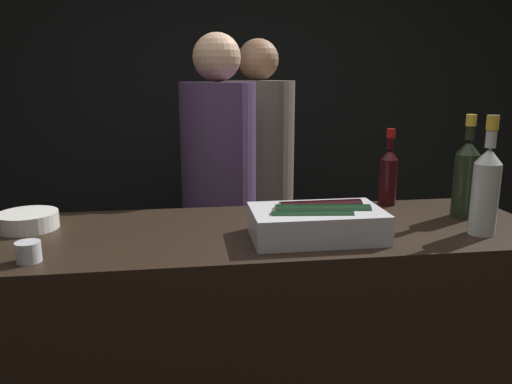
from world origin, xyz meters
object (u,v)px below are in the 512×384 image
champagne_bottle (466,176)px  rose_wine_bottle (486,187)px  bowl_white (28,220)px  candle_votive (28,252)px  person_in_hoodie (258,188)px  person_blond_tee (219,205)px  red_wine_bottle_tall (388,174)px  ice_bin_with_bottles (317,221)px

champagne_bottle → rose_wine_bottle: (-0.05, -0.20, 0.00)m
bowl_white → candle_votive: 0.33m
champagne_bottle → rose_wine_bottle: rose_wine_bottle is taller
person_in_hoodie → person_blond_tee: bearing=-13.0°
bowl_white → person_in_hoodie: bearing=45.2°
candle_votive → rose_wine_bottle: 1.38m
candle_votive → champagne_bottle: bearing=10.0°
rose_wine_bottle → red_wine_bottle_tall: rose_wine_bottle is taller
red_wine_bottle_tall → person_blond_tee: (-0.64, 0.41, -0.21)m
person_blond_tee → bowl_white: bearing=-119.8°
champagne_bottle → person_in_hoodie: person_in_hoodie is taller
candle_votive → champagne_bottle: size_ratio=0.19×
rose_wine_bottle → red_wine_bottle_tall: bearing=110.7°
person_blond_tee → red_wine_bottle_tall: bearing=-11.8°
champagne_bottle → candle_votive: bearing=-170.0°
person_in_hoodie → champagne_bottle: bearing=50.7°
bowl_white → red_wine_bottle_tall: (1.31, 0.14, 0.09)m
champagne_bottle → bowl_white: bearing=177.4°
bowl_white → person_in_hoodie: person_in_hoodie is taller
rose_wine_bottle → person_blond_tee: 1.16m
champagne_bottle → person_in_hoodie: bearing=121.3°
champagne_bottle → red_wine_bottle_tall: champagne_bottle is taller
red_wine_bottle_tall → bowl_white: bearing=-174.1°
ice_bin_with_bottles → candle_votive: (-0.84, -0.09, -0.02)m
ice_bin_with_bottles → candle_votive: 0.84m
candle_votive → person_blond_tee: 1.05m
ice_bin_with_bottles → person_blond_tee: bearing=108.2°
ice_bin_with_bottles → champagne_bottle: bearing=15.0°
ice_bin_with_bottles → champagne_bottle: champagne_bottle is taller
bowl_white → champagne_bottle: 1.52m
ice_bin_with_bottles → candle_votive: size_ratio=5.99×
candle_votive → person_blond_tee: person_blond_tee is taller
person_in_hoodie → bowl_white: bearing=-25.3°
bowl_white → person_blond_tee: 0.88m
ice_bin_with_bottles → champagne_bottle: 0.61m
bowl_white → red_wine_bottle_tall: bearing=5.9°
rose_wine_bottle → red_wine_bottle_tall: size_ratio=1.27×
red_wine_bottle_tall → champagne_bottle: bearing=-45.6°
ice_bin_with_bottles → bowl_white: 0.96m
red_wine_bottle_tall → person_blond_tee: size_ratio=0.17×
person_in_hoodie → candle_votive: bearing=-14.0°
red_wine_bottle_tall → person_blond_tee: bearing=147.1°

